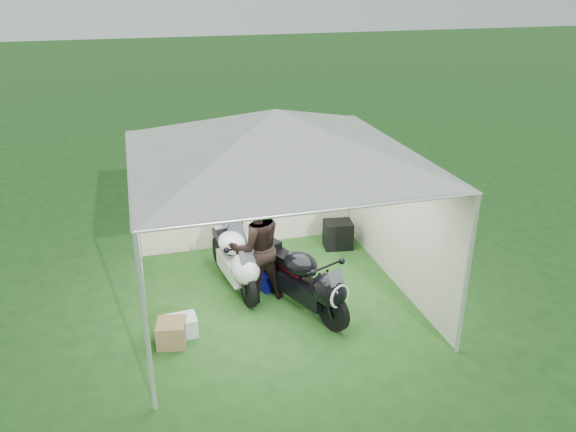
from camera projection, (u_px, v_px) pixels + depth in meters
name	position (u px, v px, depth m)	size (l,w,h in m)	color
ground	(277.00, 297.00, 8.88)	(80.00, 80.00, 0.00)	#20491A
canopy_tent	(274.00, 139.00, 7.88)	(5.66, 5.66, 3.00)	silver
motorcycle_white	(235.00, 259.00, 8.93)	(0.60, 1.91, 0.94)	black
motorcycle_black	(307.00, 281.00, 8.28)	(1.00, 1.84, 0.96)	black
paddock_stand	(271.00, 281.00, 9.07)	(0.37, 0.23, 0.28)	#1716BF
person_dark_jacket	(256.00, 247.00, 8.54)	(0.86, 0.67, 1.77)	black
person_blue_jacket	(235.00, 230.00, 9.17)	(0.63, 0.41, 1.72)	slate
equipment_box	(338.00, 234.00, 10.40)	(0.51, 0.41, 0.51)	black
crate_0	(182.00, 326.00, 7.91)	(0.42, 0.33, 0.28)	silver
crate_1	(172.00, 333.00, 7.70)	(0.38, 0.38, 0.34)	olive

